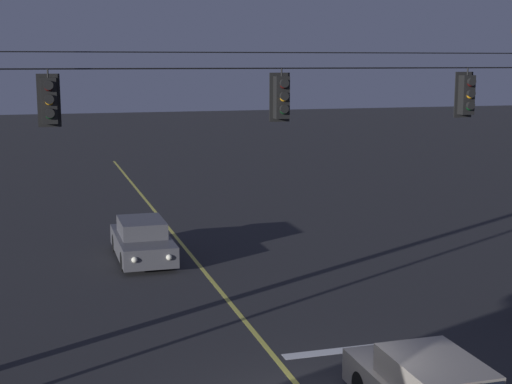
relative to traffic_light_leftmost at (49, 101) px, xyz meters
The scene contains 7 objects.
lane_centre_stripe 9.77m from the traffic_light_leftmost, 51.37° to the left, with size 0.14×60.00×0.01m, color #D1C64C.
stop_bar_paint 9.02m from the traffic_light_leftmost, ahead, with size 3.40×0.36×0.01m, color silver.
signal_span_assembly 5.15m from the traffic_light_leftmost, ahead, with size 16.23×0.32×8.06m.
traffic_light_leftmost is the anchor object (origin of this frame).
traffic_light_left_inner 5.12m from the traffic_light_leftmost, ahead, with size 0.48×0.41×1.22m.
traffic_light_centre 9.91m from the traffic_light_leftmost, ahead, with size 0.48×0.41×1.22m.
car_oncoming_lead 11.14m from the traffic_light_leftmost, 71.54° to the left, with size 1.80×4.42×1.39m.
Camera 1 is at (-5.11, -12.64, 6.82)m, focal length 53.01 mm.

